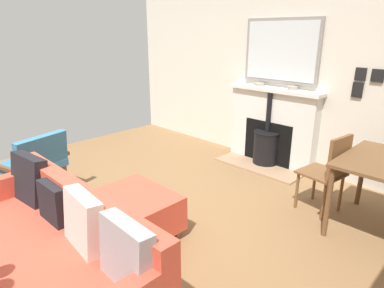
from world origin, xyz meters
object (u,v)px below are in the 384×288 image
(sofa, at_px, (41,257))
(armchair_accent, at_px, (34,162))
(fireplace, at_px, (270,132))
(mantel_bowl_far, at_px, (293,88))
(mantel_bowl_near, at_px, (259,84))
(ottoman, at_px, (136,210))
(dining_chair_near_fireplace, at_px, (330,169))

(sofa, xyz_separation_m, armchair_accent, (-0.58, -1.58, 0.11))
(fireplace, distance_m, mantel_bowl_far, 0.71)
(fireplace, relative_size, mantel_bowl_near, 9.56)
(mantel_bowl_far, relative_size, armchair_accent, 0.16)
(fireplace, bearing_deg, mantel_bowl_near, -93.69)
(ottoman, bearing_deg, mantel_bowl_far, 176.13)
(dining_chair_near_fireplace, bearing_deg, armchair_accent, -50.99)
(sofa, bearing_deg, fireplace, -174.90)
(mantel_bowl_near, xyz_separation_m, armchair_accent, (2.83, -1.04, -0.67))
(mantel_bowl_near, relative_size, sofa, 0.07)
(sofa, bearing_deg, dining_chair_near_fireplace, 160.89)
(mantel_bowl_far, height_order, dining_chair_near_fireplace, mantel_bowl_far)
(fireplace, relative_size, sofa, 0.70)
(armchair_accent, bearing_deg, sofa, 69.93)
(dining_chair_near_fireplace, bearing_deg, mantel_bowl_far, -131.40)
(mantel_bowl_far, bearing_deg, dining_chair_near_fireplace, 48.60)
(mantel_bowl_near, xyz_separation_m, ottoman, (2.47, 0.35, -0.88))
(armchair_accent, bearing_deg, mantel_bowl_far, 151.22)
(mantel_bowl_near, distance_m, armchair_accent, 3.09)
(dining_chair_near_fireplace, bearing_deg, mantel_bowl_near, -119.53)
(ottoman, height_order, armchair_accent, armchair_accent)
(mantel_bowl_near, distance_m, dining_chair_near_fireplace, 1.77)
(mantel_bowl_far, bearing_deg, fireplace, -86.69)
(fireplace, distance_m, sofa, 3.41)
(ottoman, bearing_deg, fireplace, -177.54)
(armchair_accent, bearing_deg, mantel_bowl_near, 159.86)
(fireplace, relative_size, dining_chair_near_fireplace, 1.60)
(mantel_bowl_near, height_order, mantel_bowl_far, mantel_bowl_far)
(fireplace, distance_m, ottoman, 2.46)
(mantel_bowl_far, height_order, armchair_accent, mantel_bowl_far)
(fireplace, distance_m, dining_chair_near_fireplace, 1.44)
(fireplace, height_order, dining_chair_near_fireplace, fireplace)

